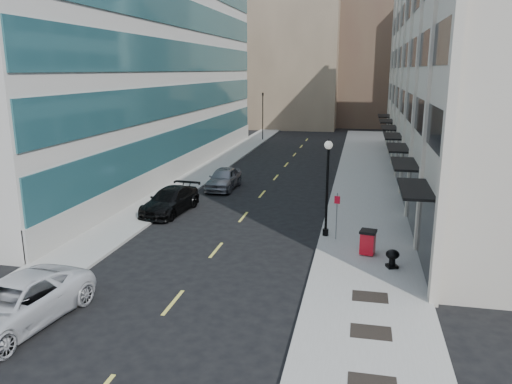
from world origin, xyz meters
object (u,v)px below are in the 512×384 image
at_px(lamppost, 327,180).
at_px(urn_planter, 392,257).
at_px(sign_post, 337,210).
at_px(trash_bin, 368,241).
at_px(car_white_van, 14,304).
at_px(car_black_pickup, 170,201).
at_px(traffic_signal, 263,96).
at_px(car_silver_sedan, 224,178).

distance_m(lamppost, urn_planter, 5.76).
distance_m(lamppost, sign_post, 1.68).
relative_size(trash_bin, urn_planter, 1.44).
bearing_deg(car_white_van, urn_planter, 38.59).
xyz_separation_m(car_black_pickup, trash_bin, (12.31, -5.41, 0.02)).
xyz_separation_m(car_white_van, lamppost, (10.10, 11.97, 2.41)).
distance_m(traffic_signal, car_white_van, 49.17).
distance_m(car_silver_sedan, lamppost, 13.32).
relative_size(traffic_signal, car_silver_sedan, 1.44).
bearing_deg(car_black_pickup, lamppost, -10.40).
bearing_deg(urn_planter, sign_post, 128.46).
height_order(traffic_signal, urn_planter, traffic_signal).
bearing_deg(car_silver_sedan, trash_bin, -48.19).
xyz_separation_m(traffic_signal, car_white_van, (0.70, -48.93, -4.87)).
bearing_deg(lamppost, urn_planter, -50.08).
height_order(trash_bin, lamppost, lamppost).
bearing_deg(trash_bin, sign_post, 141.03).
height_order(car_black_pickup, lamppost, lamppost).
height_order(car_white_van, sign_post, sign_post).
bearing_deg(traffic_signal, trash_bin, -71.73).
height_order(traffic_signal, trash_bin, traffic_signal).
height_order(car_black_pickup, trash_bin, car_black_pickup).
bearing_deg(car_black_pickup, traffic_signal, 97.09).
bearing_deg(car_white_van, traffic_signal, 98.49).
height_order(traffic_signal, sign_post, traffic_signal).
relative_size(trash_bin, sign_post, 0.48).
bearing_deg(car_white_van, car_silver_sedan, 93.50).
height_order(car_silver_sedan, lamppost, lamppost).
distance_m(car_white_van, sign_post, 15.68).
relative_size(car_silver_sedan, lamppost, 0.91).
height_order(sign_post, urn_planter, sign_post).
height_order(car_white_van, trash_bin, car_white_van).
distance_m(car_black_pickup, urn_planter, 15.07).
bearing_deg(car_silver_sedan, lamppost, -48.49).
relative_size(car_black_pickup, car_silver_sedan, 1.12).
xyz_separation_m(car_black_pickup, car_silver_sedan, (1.60, 7.00, 0.04)).
bearing_deg(car_black_pickup, car_white_van, -84.09).
bearing_deg(urn_planter, car_black_pickup, 152.75).
distance_m(car_black_pickup, lamppost, 10.81).
height_order(car_black_pickup, urn_planter, car_black_pickup).
xyz_separation_m(traffic_signal, lamppost, (10.80, -36.96, -2.46)).
bearing_deg(traffic_signal, car_white_van, -89.18).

